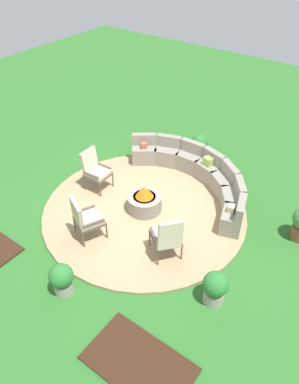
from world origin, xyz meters
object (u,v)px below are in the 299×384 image
object	(u,v)px
curved_stone_bench	(198,174)
lounge_chair_back_left	(167,237)
lounge_chair_front_left	(95,169)
potted_plant_0	(215,287)
potted_plant_1	(62,278)
fire_pit	(144,201)
lounge_chair_front_right	(85,217)
potted_plant_2	(199,146)

from	to	relation	value
curved_stone_bench	lounge_chair_back_left	size ratio (longest dim) A/B	3.71
lounge_chair_front_left	lounge_chair_back_left	distance (m)	2.91
curved_stone_bench	potted_plant_0	xyz separation A→B (m)	(2.04, -2.86, 0.02)
potted_plant_1	lounge_chair_front_left	bearing A→B (deg)	121.74
lounge_chair_front_left	potted_plant_0	size ratio (longest dim) A/B	1.44
fire_pit	potted_plant_0	distance (m)	2.84
lounge_chair_front_right	potted_plant_0	world-z (taller)	lounge_chair_front_right
fire_pit	potted_plant_0	bearing A→B (deg)	-26.36
lounge_chair_back_left	potted_plant_2	size ratio (longest dim) A/B	1.41
curved_stone_bench	lounge_chair_front_right	bearing A→B (deg)	-107.67
potted_plant_1	potted_plant_2	xyz separation A→B (m)	(-0.31, 5.51, 0.04)
lounge_chair_front_left	lounge_chair_front_right	distance (m)	1.78
lounge_chair_front_right	curved_stone_bench	bearing A→B (deg)	96.86
fire_pit	lounge_chair_front_right	world-z (taller)	lounge_chair_front_right
fire_pit	potted_plant_1	size ratio (longest dim) A/B	1.19
fire_pit	curved_stone_bench	bearing A→B (deg)	72.53
lounge_chair_front_right	potted_plant_2	distance (m)	4.23
potted_plant_0	lounge_chair_front_right	bearing A→B (deg)	-176.29
lounge_chair_front_left	lounge_chair_back_left	world-z (taller)	lounge_chair_back_left
fire_pit	lounge_chair_front_right	size ratio (longest dim) A/B	0.78
fire_pit	lounge_chair_front_right	bearing A→B (deg)	-107.88
lounge_chair_front_left	fire_pit	bearing A→B (deg)	88.28
curved_stone_bench	potted_plant_1	bearing A→B (deg)	-94.48
lounge_chair_back_left	potted_plant_0	bearing A→B (deg)	-69.13
curved_stone_bench	lounge_chair_back_left	distance (m)	2.61
potted_plant_0	potted_plant_1	bearing A→B (deg)	-147.87
fire_pit	lounge_chair_back_left	world-z (taller)	lounge_chair_back_left
curved_stone_bench	lounge_chair_front_right	world-z (taller)	lounge_chair_front_right
lounge_chair_front_left	potted_plant_1	xyz separation A→B (m)	(1.69, -2.73, -0.23)
lounge_chair_front_right	fire_pit	bearing A→B (deg)	96.64
potted_plant_0	potted_plant_1	world-z (taller)	potted_plant_0
lounge_chair_front_left	potted_plant_1	size ratio (longest dim) A/B	1.51
potted_plant_0	potted_plant_2	world-z (taller)	potted_plant_2
lounge_chair_back_left	lounge_chair_front_left	bearing A→B (deg)	109.13
fire_pit	potted_plant_2	distance (m)	2.76
potted_plant_2	fire_pit	bearing A→B (deg)	-86.94
lounge_chair_back_left	potted_plant_1	bearing A→B (deg)	-173.55
lounge_chair_front_left	lounge_chair_front_right	bearing A→B (deg)	33.92
potted_plant_0	lounge_chair_front_left	bearing A→B (deg)	163.09
fire_pit	lounge_chair_back_left	size ratio (longest dim) A/B	0.78
lounge_chair_back_left	potted_plant_1	size ratio (longest dim) A/B	1.53
curved_stone_bench	potted_plant_1	xyz separation A→B (m)	(-0.34, -4.35, -0.00)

